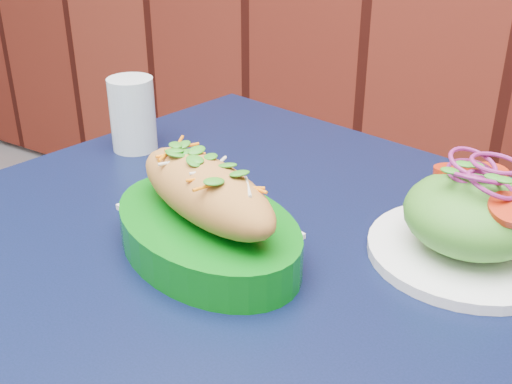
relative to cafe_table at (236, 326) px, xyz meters
The scene contains 4 objects.
cafe_table is the anchor object (origin of this frame).
banh_mi_basket 0.14m from the cafe_table, behind, with size 0.29×0.24×0.12m.
salad_plate 0.28m from the cafe_table, 34.42° to the left, with size 0.21×0.21×0.11m.
water_glass 0.37m from the cafe_table, 149.51° to the left, with size 0.07×0.07×0.11m, color silver.
Camera 1 is at (0.30, 1.30, 1.12)m, focal length 45.00 mm.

